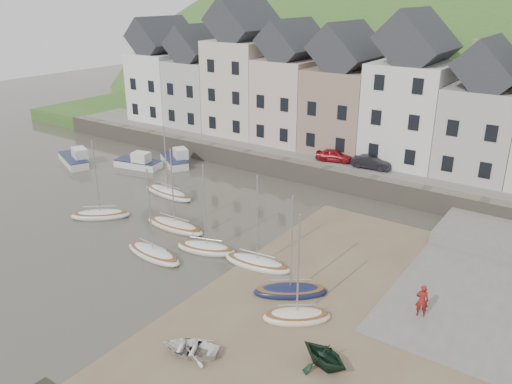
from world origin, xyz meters
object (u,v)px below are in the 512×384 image
Objects in this scene: sailboat_0 at (168,193)px; car_right at (371,162)px; car_left at (334,155)px; rowboat_green at (325,355)px; rowboat_white at (190,348)px; person_red at (422,300)px.

car_right is at bearing 42.81° from sailboat_0.
sailboat_0 is 15.52m from car_left.
sailboat_0 is 24.04m from rowboat_green.
car_left is (-11.61, 23.71, 1.45)m from rowboat_green.
rowboat_white is at bearing 178.97° from car_left.
sailboat_0 reaches higher than car_left.
rowboat_green is at bearing -167.49° from car_left.
person_red is 0.55× the size of car_left.
sailboat_0 is at bearing -32.25° from person_red.
sailboat_0 is at bearing 128.49° from car_left.
person_red is (23.42, -5.11, 0.78)m from sailboat_0.
rowboat_white is 1.12× the size of rowboat_green.
car_right is (13.11, 12.15, 1.91)m from sailboat_0.
car_left reaches higher than person_red.
rowboat_green is 25.05m from car_right.
rowboat_green is at bearing 50.13° from person_red.
car_left is at bearing 52.08° from sailboat_0.
person_red is (2.34, 6.44, 0.31)m from rowboat_green.
car_left reaches higher than rowboat_green.
sailboat_0 is at bearing 127.43° from car_right.
person_red is at bearing -12.32° from sailboat_0.
rowboat_green is (5.70, 2.82, 0.37)m from rowboat_white.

